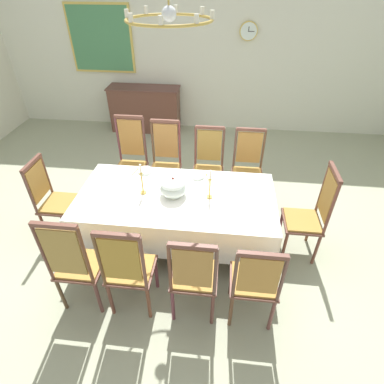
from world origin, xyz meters
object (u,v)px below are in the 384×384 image
at_px(chair_head_east, 310,214).
at_px(candlestick_west, 142,182).
at_px(chair_head_west, 53,198).
at_px(sideboard, 145,109).
at_px(chair_north_b, 165,161).
at_px(mounted_clock, 249,31).
at_px(chair_south_a, 76,262).
at_px(spoon_secondary, 207,176).
at_px(dining_table, 176,200).
at_px(framed_painting, 101,39).
at_px(chandelier, 169,18).
at_px(bowl_near_right, 198,175).
at_px(chair_south_d, 255,281).
at_px(soup_tureen, 173,187).
at_px(spoon_primary, 137,170).
at_px(chair_north_a, 131,158).
at_px(chair_south_c, 194,275).
at_px(chair_south_b, 128,268).
at_px(chair_north_c, 208,165).
at_px(chair_north_d, 248,168).
at_px(bowl_near_left, 145,170).
at_px(candlestick_east, 210,187).

bearing_deg(chair_head_east, candlestick_west, 90.00).
distance_m(chair_head_west, candlestick_west, 1.19).
xyz_separation_m(chair_head_east, sideboard, (-2.68, 3.23, -0.14)).
bearing_deg(chair_north_b, mounted_clock, -114.32).
xyz_separation_m(chair_south_a, spoon_secondary, (1.13, 1.40, 0.14)).
distance_m(dining_table, framed_painting, 4.14).
bearing_deg(chandelier, bowl_near_right, 62.66).
distance_m(chair_south_d, soup_tureen, 1.35).
height_order(bowl_near_right, spoon_primary, bowl_near_right).
relative_size(soup_tureen, spoon_primary, 1.79).
bearing_deg(chair_south_d, chair_north_a, 130.92).
height_order(dining_table, chair_north_a, chair_north_a).
height_order(chair_south_a, candlestick_west, chair_south_a).
xyz_separation_m(chair_south_a, framed_painting, (-1.15, 4.46, 1.11)).
xyz_separation_m(chair_south_c, spoon_secondary, (0.01, 1.40, 0.18)).
relative_size(bowl_near_right, framed_painting, 0.14).
height_order(chair_south_a, spoon_primary, chair_south_a).
distance_m(bowl_near_right, framed_painting, 3.89).
distance_m(chair_head_west, spoon_secondary, 1.91).
relative_size(chair_south_b, chandelier, 1.57).
xyz_separation_m(dining_table, spoon_primary, (-0.58, 0.47, 0.08)).
xyz_separation_m(chair_north_c, chair_south_d, (0.55, -1.93, -0.02)).
relative_size(spoon_secondary, sideboard, 0.12).
distance_m(chair_north_c, candlestick_west, 1.23).
distance_m(chair_north_d, chandelier, 2.34).
height_order(chair_north_c, bowl_near_right, chair_north_c).
bearing_deg(bowl_near_left, spoon_primary, 167.34).
bearing_deg(spoon_primary, chandelier, -23.30).
xyz_separation_m(chair_north_d, bowl_near_left, (-1.33, -0.52, 0.19)).
relative_size(chair_north_a, chair_north_d, 1.09).
distance_m(chair_north_b, spoon_secondary, 0.84).
height_order(chair_south_d, candlestick_east, candlestick_east).
height_order(chair_north_a, candlestick_west, chair_north_a).
height_order(chair_north_d, spoon_secondary, chair_north_d).
bearing_deg(chair_south_d, sideboard, 115.66).
relative_size(chair_north_c, bowl_near_left, 6.10).
xyz_separation_m(soup_tureen, spoon_primary, (-0.55, 0.47, -0.11)).
height_order(chair_south_a, framed_painting, framed_painting).
distance_m(chair_north_d, candlestick_east, 1.12).
xyz_separation_m(chair_head_east, soup_tureen, (-1.56, -0.00, 0.26)).
bearing_deg(chair_south_d, chair_south_a, -179.70).
relative_size(chair_north_c, spoon_primary, 6.40).
xyz_separation_m(chair_south_d, spoon_secondary, (-0.54, 1.39, 0.19)).
bearing_deg(bowl_near_right, chair_south_c, -85.86).
bearing_deg(spoon_secondary, bowl_near_right, 179.48).
height_order(mounted_clock, chandelier, chandelier).
xyz_separation_m(soup_tureen, bowl_near_left, (-0.43, 0.45, -0.10)).
xyz_separation_m(chair_north_b, chair_head_west, (-1.22, -0.97, -0.03)).
relative_size(bowl_near_right, chandelier, 0.24).
distance_m(chair_north_b, candlestick_east, 1.23).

